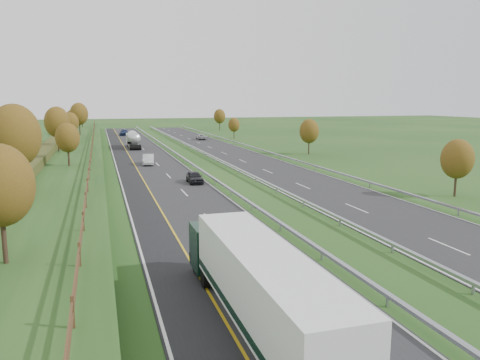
# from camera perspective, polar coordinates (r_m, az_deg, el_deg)

# --- Properties ---
(ground) EXTENTS (400.00, 400.00, 0.00)m
(ground) POSITION_cam_1_polar(r_m,az_deg,el_deg) (71.73, -4.29, 1.70)
(ground) COLOR #204318
(ground) RESTS_ON ground
(near_carriageway) EXTENTS (10.50, 200.00, 0.04)m
(near_carriageway) POSITION_cam_1_polar(r_m,az_deg,el_deg) (75.38, -11.07, 1.95)
(near_carriageway) COLOR #242427
(near_carriageway) RESTS_ON ground
(far_carriageway) EXTENTS (10.50, 200.00, 0.04)m
(far_carriageway) POSITION_cam_1_polar(r_m,az_deg,el_deg) (78.72, 0.97, 2.45)
(far_carriageway) COLOR #242427
(far_carriageway) RESTS_ON ground
(hard_shoulder) EXTENTS (3.00, 200.00, 0.04)m
(hard_shoulder) POSITION_cam_1_polar(r_m,az_deg,el_deg) (75.11, -13.91, 1.82)
(hard_shoulder) COLOR black
(hard_shoulder) RESTS_ON ground
(lane_markings) EXTENTS (26.75, 200.00, 0.01)m
(lane_markings) POSITION_cam_1_polar(r_m,az_deg,el_deg) (76.15, -6.26, 2.17)
(lane_markings) COLOR silver
(lane_markings) RESTS_ON near_carriageway
(embankment_left) EXTENTS (12.00, 200.00, 2.00)m
(embankment_left) POSITION_cam_1_polar(r_m,az_deg,el_deg) (75.12, -21.01, 2.21)
(embankment_left) COLOR #204318
(embankment_left) RESTS_ON ground
(hedge_left) EXTENTS (2.20, 180.00, 1.10)m
(hedge_left) POSITION_cam_1_polar(r_m,az_deg,el_deg) (75.13, -22.60, 3.31)
(hedge_left) COLOR #2F3917
(hedge_left) RESTS_ON embankment_left
(fence_left) EXTENTS (0.12, 189.06, 1.20)m
(fence_left) POSITION_cam_1_polar(r_m,az_deg,el_deg) (74.32, -17.64, 3.67)
(fence_left) COLOR #422B19
(fence_left) RESTS_ON embankment_left
(median_barrier_near) EXTENTS (0.32, 200.00, 0.71)m
(median_barrier_near) POSITION_cam_1_polar(r_m,az_deg,el_deg) (76.07, -6.80, 2.58)
(median_barrier_near) COLOR #989BA1
(median_barrier_near) RESTS_ON ground
(median_barrier_far) EXTENTS (0.32, 200.00, 0.71)m
(median_barrier_far) POSITION_cam_1_polar(r_m,az_deg,el_deg) (77.11, -3.07, 2.73)
(median_barrier_far) COLOR #989BA1
(median_barrier_far) RESTS_ON ground
(outer_barrier_far) EXTENTS (0.32, 200.00, 0.71)m
(outer_barrier_far) POSITION_cam_1_polar(r_m,az_deg,el_deg) (80.59, 4.91, 3.01)
(outer_barrier_far) COLOR #989BA1
(outer_barrier_far) RESTS_ON ground
(trees_left) EXTENTS (6.64, 164.30, 7.66)m
(trees_left) POSITION_cam_1_polar(r_m,az_deg,el_deg) (71.29, -21.17, 6.18)
(trees_left) COLOR #2D2116
(trees_left) RESTS_ON embankment_left
(trees_far) EXTENTS (8.45, 118.60, 7.12)m
(trees_far) POSITION_cam_1_polar(r_m,az_deg,el_deg) (110.18, 2.95, 6.71)
(trees_far) COLOR #2D2116
(trees_far) RESTS_ON ground
(box_lorry) EXTENTS (2.58, 16.28, 4.06)m
(box_lorry) POSITION_cam_1_polar(r_m,az_deg,el_deg) (20.07, 1.89, -12.48)
(box_lorry) COLOR black
(box_lorry) RESTS_ON near_carriageway
(road_tanker) EXTENTS (2.40, 11.22, 3.46)m
(road_tanker) POSITION_cam_1_polar(r_m,az_deg,el_deg) (101.51, -12.87, 4.88)
(road_tanker) COLOR silver
(road_tanker) RESTS_ON near_carriageway
(car_dark_near) EXTENTS (1.69, 4.14, 1.41)m
(car_dark_near) POSITION_cam_1_polar(r_m,az_deg,el_deg) (56.87, -5.55, 0.35)
(car_dark_near) COLOR black
(car_dark_near) RESTS_ON near_carriageway
(car_silver_mid) EXTENTS (2.24, 4.96, 1.58)m
(car_silver_mid) POSITION_cam_1_polar(r_m,az_deg,el_deg) (74.37, -11.11, 2.47)
(car_silver_mid) COLOR silver
(car_silver_mid) RESTS_ON near_carriageway
(car_small_far) EXTENTS (3.05, 5.94, 1.65)m
(car_small_far) POSITION_cam_1_polar(r_m,az_deg,el_deg) (138.96, -13.95, 5.65)
(car_small_far) COLOR #162346
(car_small_far) RESTS_ON near_carriageway
(car_oncoming) EXTENTS (2.84, 5.24, 1.40)m
(car_oncoming) POSITION_cam_1_polar(r_m,az_deg,el_deg) (120.82, -4.76, 5.28)
(car_oncoming) COLOR #A8A9AD
(car_oncoming) RESTS_ON far_carriageway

